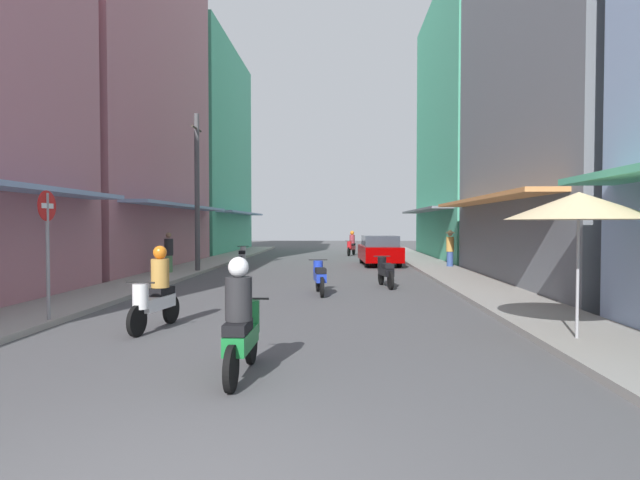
# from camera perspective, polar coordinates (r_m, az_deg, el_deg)

# --- Properties ---
(ground_plane) EXTENTS (85.97, 85.97, 0.00)m
(ground_plane) POSITION_cam_1_polar(r_m,az_deg,el_deg) (18.91, -1.16, -4.27)
(ground_plane) COLOR #4C4C4F
(sidewalk_left) EXTENTS (2.02, 47.08, 0.12)m
(sidewalk_left) POSITION_cam_1_polar(r_m,az_deg,el_deg) (20.00, -16.91, -3.85)
(sidewalk_left) COLOR #9E9991
(sidewalk_left) RESTS_ON ground
(sidewalk_right) EXTENTS (2.02, 47.08, 0.12)m
(sidewalk_right) POSITION_cam_1_polar(r_m,az_deg,el_deg) (19.34, 15.14, -4.02)
(sidewalk_right) COLOR gray
(sidewalk_right) RESTS_ON ground
(building_left_mid) EXTENTS (7.05, 12.62, 17.20)m
(building_left_mid) POSITION_cam_1_polar(r_m,az_deg,el_deg) (25.87, -22.87, 16.42)
(building_left_mid) COLOR #B7727F
(building_left_mid) RESTS_ON ground
(building_left_far) EXTENTS (7.05, 12.94, 14.53)m
(building_left_far) POSITION_cam_1_polar(r_m,az_deg,el_deg) (38.03, -13.99, 9.67)
(building_left_far) COLOR #4CB28C
(building_left_far) RESTS_ON ground
(building_right_mid) EXTENTS (7.05, 11.62, 13.69)m
(building_right_mid) POSITION_cam_1_polar(r_m,az_deg,el_deg) (19.60, 28.42, 15.88)
(building_right_mid) COLOR slate
(building_right_mid) RESTS_ON ground
(building_right_far) EXTENTS (7.05, 12.74, 15.07)m
(building_right_far) POSITION_cam_1_polar(r_m,az_deg,el_deg) (31.31, 18.08, 11.86)
(building_right_far) COLOR #4CB28C
(building_right_far) RESTS_ON ground
(motorbike_green) EXTENTS (0.55, 1.81, 1.58)m
(motorbike_green) POSITION_cam_1_polar(r_m,az_deg,el_deg) (6.75, -8.79, -9.22)
(motorbike_green) COLOR black
(motorbike_green) RESTS_ON ground
(motorbike_red) EXTENTS (0.69, 1.76, 1.58)m
(motorbike_red) POSITION_cam_1_polar(r_m,az_deg,el_deg) (32.51, 3.55, -0.51)
(motorbike_red) COLOR black
(motorbike_red) RESTS_ON ground
(motorbike_black) EXTENTS (0.58, 1.80, 0.96)m
(motorbike_black) POSITION_cam_1_polar(r_m,az_deg,el_deg) (16.26, 7.33, -3.49)
(motorbike_black) COLOR black
(motorbike_black) RESTS_ON ground
(motorbike_white) EXTENTS (0.57, 1.80, 1.58)m
(motorbike_white) POSITION_cam_1_polar(r_m,az_deg,el_deg) (10.13, -17.95, -5.60)
(motorbike_white) COLOR black
(motorbike_white) RESTS_ON ground
(motorbike_silver) EXTENTS (0.55, 1.81, 0.96)m
(motorbike_silver) POSITION_cam_1_polar(r_m,az_deg,el_deg) (24.02, -8.69, -1.80)
(motorbike_silver) COLOR black
(motorbike_silver) RESTS_ON ground
(motorbike_blue) EXTENTS (0.56, 1.80, 0.96)m
(motorbike_blue) POSITION_cam_1_polar(r_m,az_deg,el_deg) (14.50, -0.05, -4.11)
(motorbike_blue) COLOR black
(motorbike_blue) RESTS_ON ground
(parked_car) EXTENTS (1.97, 4.19, 1.45)m
(parked_car) POSITION_cam_1_polar(r_m,az_deg,el_deg) (24.74, 6.71, -1.15)
(parked_car) COLOR #8C0000
(parked_car) RESTS_ON ground
(pedestrian_crossing) EXTENTS (0.34, 0.34, 1.68)m
(pedestrian_crossing) POSITION_cam_1_polar(r_m,az_deg,el_deg) (20.70, -16.60, -1.49)
(pedestrian_crossing) COLOR #598C59
(pedestrian_crossing) RESTS_ON ground
(pedestrian_foreground) EXTENTS (0.44, 0.44, 1.75)m
(pedestrian_foreground) POSITION_cam_1_polar(r_m,az_deg,el_deg) (23.38, 14.38, -0.75)
(pedestrian_foreground) COLOR #334C8C
(pedestrian_foreground) RESTS_ON ground
(vendor_umbrella) EXTENTS (2.34, 2.34, 2.52)m
(vendor_umbrella) POSITION_cam_1_polar(r_m,az_deg,el_deg) (9.31, 27.03, 3.43)
(vendor_umbrella) COLOR #99999E
(vendor_umbrella) RESTS_ON ground
(utility_pole) EXTENTS (0.20, 1.20, 6.45)m
(utility_pole) POSITION_cam_1_polar(r_m,az_deg,el_deg) (21.22, -13.62, 5.25)
(utility_pole) COLOR #4C4C4F
(utility_pole) RESTS_ON ground
(street_sign_no_entry) EXTENTS (0.07, 0.60, 2.65)m
(street_sign_no_entry) POSITION_cam_1_polar(r_m,az_deg,el_deg) (11.27, -28.25, 0.18)
(street_sign_no_entry) COLOR gray
(street_sign_no_entry) RESTS_ON ground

